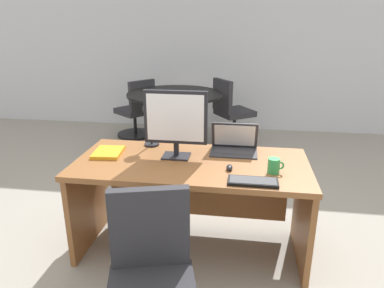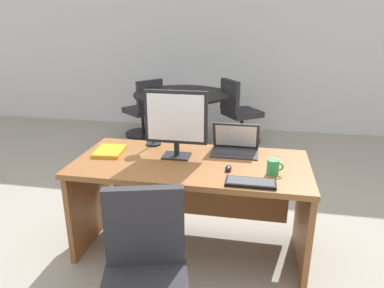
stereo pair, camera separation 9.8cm
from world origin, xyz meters
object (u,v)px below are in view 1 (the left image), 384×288
(meeting_chair_far, at_px, (231,117))
(monitor, at_px, (176,120))
(coffee_mug, at_px, (274,166))
(mouse, at_px, (229,168))
(keyboard, at_px, (253,181))
(desk_lamp, at_px, (150,115))
(book, at_px, (108,152))
(meeting_chair_near, at_px, (137,114))
(laptop, at_px, (234,142))
(meeting_table, at_px, (175,108))
(desk, at_px, (192,185))

(meeting_chair_far, bearing_deg, monitor, -96.65)
(coffee_mug, relative_size, meeting_chair_far, 0.12)
(coffee_mug, bearing_deg, mouse, 178.60)
(keyboard, xyz_separation_m, desk_lamp, (-0.81, 0.58, 0.25))
(book, height_order, meeting_chair_near, meeting_chair_near)
(meeting_chair_near, bearing_deg, keyboard, -60.90)
(laptop, bearing_deg, mouse, -92.51)
(laptop, distance_m, meeting_table, 2.09)
(mouse, relative_size, meeting_chair_near, 0.09)
(keyboard, xyz_separation_m, meeting_table, (-0.98, 2.47, -0.14))
(mouse, distance_m, meeting_chair_far, 2.83)
(laptop, distance_m, meeting_chair_far, 2.46)
(mouse, bearing_deg, desk_lamp, 148.92)
(book, relative_size, meeting_chair_far, 0.30)
(meeting_chair_far, bearing_deg, mouse, -87.97)
(laptop, relative_size, desk_lamp, 0.98)
(mouse, xyz_separation_m, meeting_table, (-0.83, 2.29, -0.15))
(laptop, xyz_separation_m, desk_lamp, (-0.67, 0.01, 0.19))
(coffee_mug, relative_size, meeting_chair_near, 0.12)
(laptop, relative_size, book, 1.28)
(coffee_mug, bearing_deg, keyboard, -127.73)
(laptop, bearing_deg, meeting_chair_near, 122.16)
(meeting_table, relative_size, meeting_chair_near, 1.42)
(book, bearing_deg, meeting_chair_near, 102.65)
(desk_lamp, height_order, meeting_chair_near, desk_lamp)
(meeting_chair_near, bearing_deg, mouse, -61.70)
(laptop, relative_size, meeting_table, 0.28)
(monitor, xyz_separation_m, book, (-0.52, -0.01, -0.27))
(meeting_chair_near, bearing_deg, coffee_mug, -57.35)
(meeting_chair_near, bearing_deg, laptop, -57.84)
(desk, height_order, desk_lamp, desk_lamp)
(keyboard, relative_size, meeting_chair_far, 0.34)
(meeting_chair_far, bearing_deg, meeting_table, -144.80)
(keyboard, height_order, desk_lamp, desk_lamp)
(keyboard, bearing_deg, coffee_mug, 52.27)
(book, relative_size, meeting_chair_near, 0.31)
(meeting_table, bearing_deg, monitor, -78.65)
(meeting_chair_near, bearing_deg, book, -77.35)
(coffee_mug, xyz_separation_m, meeting_chair_far, (-0.39, 2.81, -0.41))
(monitor, relative_size, meeting_table, 0.40)
(meeting_table, relative_size, meeting_chair_far, 1.35)
(desk_lamp, xyz_separation_m, meeting_chair_near, (-0.88, 2.44, -0.65))
(book, xyz_separation_m, coffee_mug, (1.22, -0.18, 0.04))
(desk, bearing_deg, mouse, -29.76)
(monitor, xyz_separation_m, meeting_chair_near, (-1.12, 2.65, -0.67))
(coffee_mug, distance_m, meeting_chair_far, 2.86)
(laptop, height_order, meeting_chair_near, laptop)
(monitor, height_order, desk_lamp, monitor)
(monitor, bearing_deg, meeting_chair_near, 112.97)
(desk, height_order, keyboard, keyboard)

